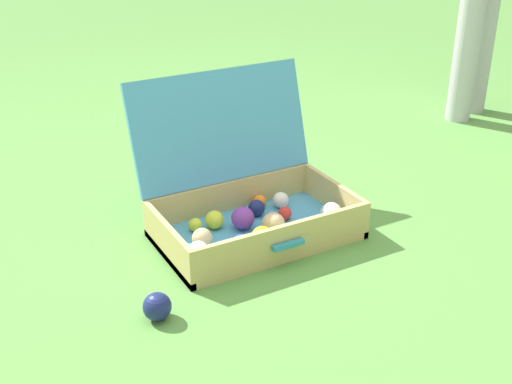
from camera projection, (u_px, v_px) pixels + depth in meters
name	position (u px, v px, depth m)	size (l,w,h in m)	color
ground_plane	(257.00, 250.00, 2.16)	(16.00, 16.00, 0.00)	#569342
open_suitcase	(247.00, 201.00, 2.24)	(0.66, 0.54, 0.51)	#4799C6
stray_ball_on_grass	(157.00, 307.00, 1.81)	(0.08, 0.08, 0.08)	navy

